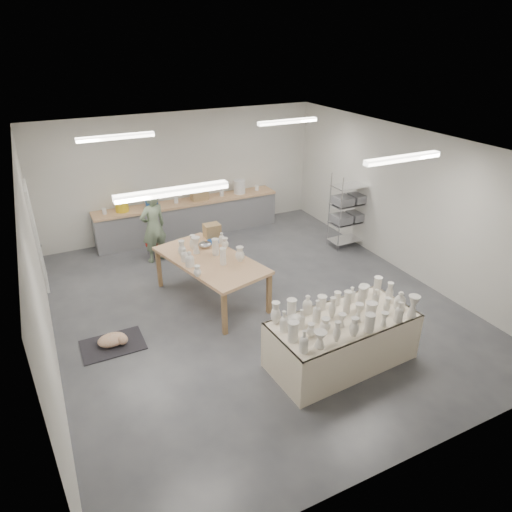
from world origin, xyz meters
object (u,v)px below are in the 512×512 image
potter (153,227)px  red_stool (153,245)px  work_table (209,256)px  drying_table (342,339)px

potter → red_stool: (0.00, 0.27, -0.55)m
potter → work_table: bearing=90.0°
drying_table → potter: size_ratio=1.42×
potter → red_stool: potter is taller
work_table → red_stool: 2.40m
work_table → potter: bearing=90.8°
work_table → potter: (-0.54, 1.99, -0.04)m
work_table → potter: size_ratio=1.54×
drying_table → work_table: bearing=107.9°
drying_table → potter: (-1.63, 4.75, 0.38)m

